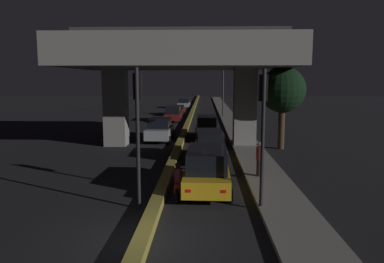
{
  "coord_description": "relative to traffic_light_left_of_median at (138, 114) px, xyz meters",
  "views": [
    {
      "loc": [
        1.78,
        -10.41,
        4.75
      ],
      "look_at": [
        0.84,
        17.41,
        0.9
      ],
      "focal_mm": 35.0,
      "sensor_mm": 36.0,
      "label": 1
    }
  ],
  "objects": [
    {
      "name": "car_taxi_yellow_lead",
      "position": [
        2.54,
        2.29,
        -2.58
      ],
      "size": [
        2.1,
        4.63,
        1.82
      ],
      "rotation": [
        0.0,
        0.0,
        1.55
      ],
      "color": "gold",
      "rests_on": "ground_plane"
    },
    {
      "name": "street_lamp",
      "position": [
        4.37,
        34.26,
        1.62
      ],
      "size": [
        2.76,
        0.32,
        8.73
      ],
      "color": "#2D2D30",
      "rests_on": "ground_plane"
    },
    {
      "name": "pedestrian_on_sidewalk",
      "position": [
        5.08,
        4.22,
        -2.55
      ],
      "size": [
        0.36,
        0.36,
        1.65
      ],
      "color": "#2D261E",
      "rests_on": "sidewalk_right"
    },
    {
      "name": "car_dark_red_third_oncoming",
      "position": [
        -1.29,
        37.36,
        -2.83
      ],
      "size": [
        2.2,
        4.8,
        1.31
      ],
      "rotation": [
        0.0,
        0.0,
        -1.62
      ],
      "color": "#591414",
      "rests_on": "ground_plane"
    },
    {
      "name": "traffic_light_right_of_median",
      "position": [
        4.51,
        0.0,
        -0.03
      ],
      "size": [
        0.3,
        0.49,
        5.14
      ],
      "color": "black",
      "rests_on": "ground_plane"
    },
    {
      "name": "car_silver_lead_oncoming",
      "position": [
        -1.09,
        15.6,
        -2.64
      ],
      "size": [
        2.01,
        4.46,
        1.75
      ],
      "rotation": [
        0.0,
        0.0,
        -1.59
      ],
      "color": "gray",
      "rests_on": "ground_plane"
    },
    {
      "name": "ground_plane",
      "position": [
        0.64,
        -3.03,
        -3.54
      ],
      "size": [
        200.0,
        200.0,
        0.0
      ],
      "primitive_type": "plane",
      "color": "black"
    },
    {
      "name": "car_dark_red_second_oncoming",
      "position": [
        -1.17,
        29.26,
        -2.62
      ],
      "size": [
        1.94,
        4.29,
        1.74
      ],
      "rotation": [
        0.0,
        0.0,
        -1.57
      ],
      "color": "#591414",
      "rests_on": "ground_plane"
    },
    {
      "name": "car_silver_fourth_oncoming",
      "position": [
        -1.07,
        49.72,
        -2.71
      ],
      "size": [
        2.14,
        4.59,
        1.57
      ],
      "rotation": [
        0.0,
        0.0,
        -1.59
      ],
      "color": "gray",
      "rests_on": "ground_plane"
    },
    {
      "name": "elevated_overpass",
      "position": [
        0.64,
        13.45,
        2.76
      ],
      "size": [
        15.55,
        10.88,
        8.43
      ],
      "color": "gray",
      "rests_on": "ground_plane"
    },
    {
      "name": "car_dark_red_third",
      "position": [
        2.59,
        16.92,
        -2.57
      ],
      "size": [
        1.91,
        4.72,
        1.84
      ],
      "rotation": [
        0.0,
        0.0,
        1.58
      ],
      "color": "#591414",
      "rests_on": "ground_plane"
    },
    {
      "name": "traffic_light_left_of_median",
      "position": [
        0.0,
        0.0,
        0.0
      ],
      "size": [
        0.3,
        0.49,
        5.19
      ],
      "color": "black",
      "rests_on": "ground_plane"
    },
    {
      "name": "median_divider",
      "position": [
        0.64,
        31.97,
        -3.37
      ],
      "size": [
        0.48,
        126.0,
        0.34
      ],
      "primitive_type": "cube",
      "color": "olive",
      "rests_on": "ground_plane"
    },
    {
      "name": "car_taxi_yellow_second",
      "position": [
        2.74,
        8.41,
        -2.59
      ],
      "size": [
        1.96,
        4.19,
        1.77
      ],
      "rotation": [
        0.0,
        0.0,
        1.61
      ],
      "color": "gold",
      "rests_on": "ground_plane"
    },
    {
      "name": "roadside_tree_kerbside_near",
      "position": [
        7.72,
        12.33,
        0.5
      ],
      "size": [
        3.14,
        3.14,
        5.66
      ],
      "color": "#38281C",
      "rests_on": "ground_plane"
    },
    {
      "name": "sidewalk_right",
      "position": [
        5.43,
        24.97,
        -3.46
      ],
      "size": [
        2.04,
        126.0,
        0.16
      ],
      "primitive_type": "cube",
      "color": "slate",
      "rests_on": "ground_plane"
    },
    {
      "name": "motorcycle_red_filtering_near",
      "position": [
        1.36,
        1.15,
        -2.91
      ],
      "size": [
        0.32,
        1.91,
        1.49
      ],
      "rotation": [
        0.0,
        0.0,
        1.56
      ],
      "color": "black",
      "rests_on": "ground_plane"
    }
  ]
}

